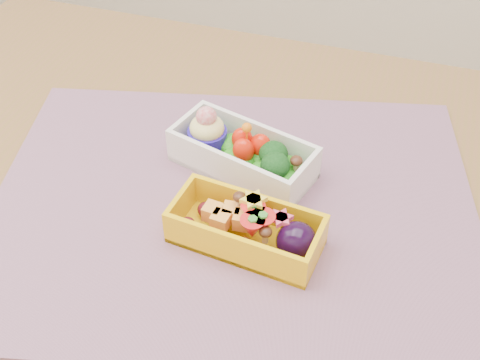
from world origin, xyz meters
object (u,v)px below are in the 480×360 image
(table, at_px, (260,267))
(bento_white, at_px, (242,153))
(placemat, at_px, (233,205))
(bento_yellow, at_px, (249,229))

(table, distance_m, bento_white, 0.15)
(table, relative_size, placemat, 2.08)
(bento_yellow, bearing_deg, bento_white, 117.13)
(table, height_order, placemat, placemat)
(table, xyz_separation_m, placemat, (-0.04, 0.00, 0.10))
(table, distance_m, bento_yellow, 0.14)
(table, height_order, bento_yellow, bento_yellow)
(table, bearing_deg, bento_yellow, -90.58)
(placemat, relative_size, bento_white, 2.98)
(placemat, bearing_deg, table, -1.94)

